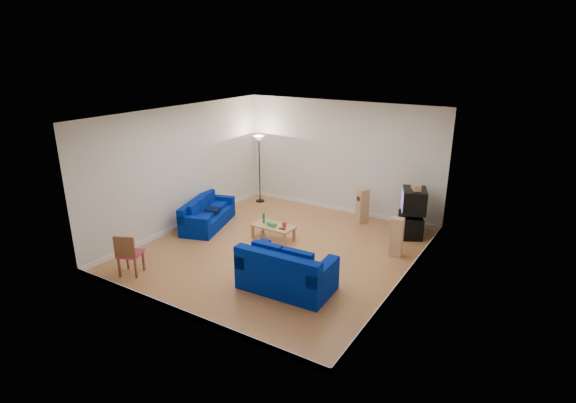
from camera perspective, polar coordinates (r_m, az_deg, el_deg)
The scene contains 16 objects.
room at distance 10.19m, azimuth -1.18°, elevation 1.74°, with size 6.01×6.51×3.21m.
sofa_three_seat at distance 12.26m, azimuth -10.33°, elevation -1.84°, with size 1.38×2.08×0.74m.
sofa_loveseat at distance 8.93m, azimuth -0.34°, elevation -9.19°, with size 1.86×1.09×0.91m.
coffee_table at distance 11.16m, azimuth -1.89°, elevation -3.30°, with size 1.08×0.56×0.39m.
bottle at distance 11.25m, azimuth -3.10°, elevation -2.11°, with size 0.06×0.06×0.27m, color #197233.
tissue_box at distance 11.08m, azimuth -2.07°, elevation -2.92°, with size 0.24×0.13×0.10m, color green.
red_canister at distance 10.99m, azimuth -0.46°, elevation -2.97°, with size 0.10×0.10×0.14m, color red.
remote at distance 10.90m, azimuth -0.75°, elevation -3.50°, with size 0.16×0.05×0.02m, color black.
tv_stand at distance 11.89m, azimuth 15.27°, elevation -2.88°, with size 0.89×0.50×0.55m, color black.
av_receiver at distance 11.84m, azimuth 15.45°, elevation -1.34°, with size 0.41×0.33×0.09m, color black.
television at distance 11.65m, azimuth 15.70°, elevation 0.11°, with size 0.80×0.92×0.59m.
centre_speaker at distance 11.55m, azimuth 15.94°, elevation 1.86°, with size 0.43×0.17×0.15m, color tan.
speaker_left at distance 12.39m, azimuth 9.44°, elevation -0.55°, with size 0.34×0.36×0.96m.
speaker_right at distance 10.58m, azimuth 13.62°, elevation -4.40°, with size 0.30×0.24×0.92m.
floor_lamp at distance 13.65m, azimuth -3.70°, elevation 6.84°, with size 0.35×0.35×2.07m.
dining_chair at distance 9.96m, azimuth -19.62°, elevation -6.14°, with size 0.58×0.58×0.93m.
Camera 1 is at (5.30, -8.17, 4.54)m, focal length 28.00 mm.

